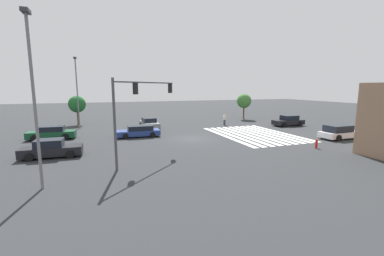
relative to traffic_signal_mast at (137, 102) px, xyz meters
The scene contains 15 objects.
ground_plane 10.65m from the traffic_signal_mast, 45.00° to the right, with size 152.22×152.22×0.00m, color #2B2D30.
crosswalk_markings 16.90m from the traffic_signal_mast, 65.30° to the right, with size 12.48×8.20×0.01m.
traffic_signal_mast is the anchor object (origin of this frame).
car_0 22.49m from the traffic_signal_mast, 86.60° to the right, with size 2.28×4.73×1.52m.
car_1 8.40m from the traffic_signal_mast, 61.13° to the left, with size 2.09×4.64×1.48m.
car_2 16.71m from the traffic_signal_mast, 13.33° to the right, with size 4.66×2.34×1.42m.
car_3 14.56m from the traffic_signal_mast, 33.30° to the left, with size 2.17×4.92×1.44m.
car_4 26.23m from the traffic_signal_mast, 64.74° to the right, with size 2.15×4.61×1.54m.
car_5 10.85m from the traffic_signal_mast, ahead, with size 2.30×4.88×1.30m.
pedestrian 21.42m from the traffic_signal_mast, 44.96° to the right, with size 0.41×0.41×1.68m.
street_light_pole_a 6.99m from the traffic_signal_mast, 121.66° to the left, with size 0.80×0.36×9.54m.
street_light_pole_b 19.43m from the traffic_signal_mast, 16.06° to the left, with size 0.80×0.36×9.56m.
tree_corner_a 29.52m from the traffic_signal_mast, 46.57° to the right, with size 2.52×2.52×4.48m.
tree_corner_b 23.57m from the traffic_signal_mast, 14.33° to the left, with size 2.51×2.51×4.35m.
fire_hydrant 16.76m from the traffic_signal_mast, 94.76° to the right, with size 0.22×0.22×0.86m.
Camera 1 is at (-26.15, 9.41, 5.64)m, focal length 24.00 mm.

